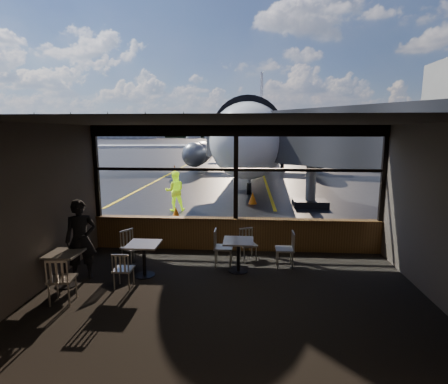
# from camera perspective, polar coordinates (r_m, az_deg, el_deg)

# --- Properties ---
(ground_plane) EXTENTS (520.00, 520.00, 0.00)m
(ground_plane) POSITION_cam_1_polar(r_m,az_deg,el_deg) (129.58, 3.93, 8.26)
(ground_plane) COLOR black
(ground_plane) RESTS_ON ground
(carpet_floor) EXTENTS (8.00, 6.00, 0.01)m
(carpet_floor) POSITION_cam_1_polar(r_m,az_deg,el_deg) (7.33, 0.96, -17.04)
(carpet_floor) COLOR black
(carpet_floor) RESTS_ON ground
(ceiling) EXTENTS (8.00, 6.00, 0.04)m
(ceiling) POSITION_cam_1_polar(r_m,az_deg,el_deg) (6.55, 1.05, 11.37)
(ceiling) COLOR #38332D
(ceiling) RESTS_ON ground
(wall_left) EXTENTS (0.04, 6.00, 3.50)m
(wall_left) POSITION_cam_1_polar(r_m,az_deg,el_deg) (8.00, -28.98, -2.77)
(wall_left) COLOR #484039
(wall_left) RESTS_ON ground
(wall_right) EXTENTS (0.04, 6.00, 3.50)m
(wall_right) POSITION_cam_1_polar(r_m,az_deg,el_deg) (7.65, 32.54, -3.61)
(wall_right) COLOR #484039
(wall_right) RESTS_ON ground
(wall_back) EXTENTS (8.00, 0.04, 3.50)m
(wall_back) POSITION_cam_1_polar(r_m,az_deg,el_deg) (3.88, -1.43, -14.03)
(wall_back) COLOR #484039
(wall_back) RESTS_ON ground
(window_sill) EXTENTS (8.00, 0.28, 0.90)m
(window_sill) POSITION_cam_1_polar(r_m,az_deg,el_deg) (9.96, 1.90, -6.97)
(window_sill) COLOR #4E3217
(window_sill) RESTS_ON ground
(window_header) EXTENTS (8.00, 0.18, 0.30)m
(window_header) POSITION_cam_1_polar(r_m,az_deg,el_deg) (9.54, 2.00, 9.95)
(window_header) COLOR black
(window_header) RESTS_ON ground
(mullion_left) EXTENTS (0.12, 0.12, 2.60)m
(mullion_left) POSITION_cam_1_polar(r_m,az_deg,el_deg) (10.52, -20.11, 3.07)
(mullion_left) COLOR black
(mullion_left) RESTS_ON ground
(mullion_centre) EXTENTS (0.12, 0.12, 2.60)m
(mullion_centre) POSITION_cam_1_polar(r_m,az_deg,el_deg) (9.61, 1.96, 3.08)
(mullion_centre) COLOR black
(mullion_centre) RESTS_ON ground
(mullion_right) EXTENTS (0.12, 0.12, 2.60)m
(mullion_right) POSITION_cam_1_polar(r_m,az_deg,el_deg) (10.26, 24.63, 2.62)
(mullion_right) COLOR black
(mullion_right) RESTS_ON ground
(window_transom) EXTENTS (8.00, 0.10, 0.08)m
(window_transom) POSITION_cam_1_polar(r_m,az_deg,el_deg) (9.60, 1.97, 3.67)
(window_transom) COLOR black
(window_transom) RESTS_ON ground
(airliner) EXTENTS (30.90, 36.37, 10.64)m
(airliner) POSITION_cam_1_polar(r_m,az_deg,el_deg) (30.39, 5.49, 13.49)
(airliner) COLOR white
(airliner) RESTS_ON ground_plane
(jet_bridge) EXTENTS (9.04, 11.05, 4.82)m
(jet_bridge) POSITION_cam_1_polar(r_m,az_deg,el_deg) (15.41, 16.32, 6.00)
(jet_bridge) COLOR #272729
(jet_bridge) RESTS_ON ground_plane
(cafe_table_near) EXTENTS (0.71, 0.71, 0.78)m
(cafe_table_near) POSITION_cam_1_polar(r_m,az_deg,el_deg) (8.50, 2.35, -10.39)
(cafe_table_near) COLOR #9A948D
(cafe_table_near) RESTS_ON carpet_floor
(cafe_table_mid) EXTENTS (0.72, 0.72, 0.79)m
(cafe_table_mid) POSITION_cam_1_polar(r_m,az_deg,el_deg) (8.45, -12.90, -10.74)
(cafe_table_mid) COLOR gray
(cafe_table_mid) RESTS_ON carpet_floor
(cafe_table_left) EXTENTS (0.69, 0.69, 0.75)m
(cafe_table_left) POSITION_cam_1_polar(r_m,az_deg,el_deg) (8.49, -24.48, -11.42)
(cafe_table_left) COLOR #ABA59D
(cafe_table_left) RESTS_ON carpet_floor
(chair_near_e) EXTENTS (0.51, 0.51, 0.92)m
(chair_near_e) POSITION_cam_1_polar(r_m,az_deg,el_deg) (8.84, 9.87, -9.23)
(chair_near_e) COLOR #A9A398
(chair_near_e) RESTS_ON carpet_floor
(chair_near_w) EXTENTS (0.52, 0.52, 0.95)m
(chair_near_w) POSITION_cam_1_polar(r_m,az_deg,el_deg) (8.79, -0.10, -9.11)
(chair_near_w) COLOR #B1ACA0
(chair_near_w) RESTS_ON carpet_floor
(chair_near_n) EXTENTS (0.59, 0.59, 0.84)m
(chair_near_n) POSITION_cam_1_polar(r_m,az_deg,el_deg) (9.19, 3.95, -8.63)
(chair_near_n) COLOR #BBB7A9
(chair_near_n) RESTS_ON carpet_floor
(chair_mid_s) EXTENTS (0.46, 0.46, 0.83)m
(chair_mid_s) POSITION_cam_1_polar(r_m,az_deg,el_deg) (7.94, -16.07, -12.08)
(chair_mid_s) COLOR #ACA79B
(chair_mid_s) RESTS_ON carpet_floor
(chair_mid_w) EXTENTS (0.68, 0.68, 0.91)m
(chair_mid_w) POSITION_cam_1_polar(r_m,az_deg,el_deg) (9.13, -14.76, -8.85)
(chair_mid_w) COLOR #B5B0A4
(chair_mid_w) RESTS_ON carpet_floor
(chair_left_s) EXTENTS (0.58, 0.58, 0.96)m
(chair_left_s) POSITION_cam_1_polar(r_m,az_deg,el_deg) (7.70, -24.92, -12.82)
(chair_left_s) COLOR #B2ACA1
(chair_left_s) RESTS_ON carpet_floor
(passenger) EXTENTS (0.79, 0.68, 1.84)m
(passenger) POSITION_cam_1_polar(r_m,az_deg,el_deg) (8.57, -22.33, -7.24)
(passenger) COLOR black
(passenger) RESTS_ON carpet_floor
(ground_crew) EXTENTS (0.96, 0.83, 1.69)m
(ground_crew) POSITION_cam_1_polar(r_m,az_deg,el_deg) (15.00, -8.02, 0.17)
(ground_crew) COLOR #BFF219
(ground_crew) RESTS_ON ground_plane
(cone_nose) EXTENTS (0.40, 0.40, 0.56)m
(cone_nose) POSITION_cam_1_polar(r_m,az_deg,el_deg) (16.36, 4.70, -0.98)
(cone_nose) COLOR orange
(cone_nose) RESTS_ON ground_plane
(cone_wing) EXTENTS (0.33, 0.33, 0.46)m
(cone_wing) POSITION_cam_1_polar(r_m,az_deg,el_deg) (31.01, -8.09, 3.95)
(cone_wing) COLOR orange
(cone_wing) RESTS_ON ground_plane
(hangar_left) EXTENTS (45.00, 18.00, 11.00)m
(hangar_left) POSITION_cam_1_polar(r_m,az_deg,el_deg) (202.18, -16.58, 9.97)
(hangar_left) COLOR silver
(hangar_left) RESTS_ON ground_plane
(hangar_mid) EXTENTS (38.00, 15.00, 10.00)m
(hangar_mid) POSITION_cam_1_polar(r_m,az_deg,el_deg) (194.54, 4.00, 10.23)
(hangar_mid) COLOR silver
(hangar_mid) RESTS_ON ground_plane
(hangar_right) EXTENTS (50.00, 20.00, 12.00)m
(hangar_right) POSITION_cam_1_polar(r_m,az_deg,el_deg) (196.81, 22.02, 9.84)
(hangar_right) COLOR silver
(hangar_right) RESTS_ON ground_plane
(fuel_tank_a) EXTENTS (8.00, 8.00, 6.00)m
(fuel_tank_a) POSITION_cam_1_polar(r_m,az_deg,el_deg) (193.92, -5.03, 9.62)
(fuel_tank_a) COLOR silver
(fuel_tank_a) RESTS_ON ground_plane
(fuel_tank_b) EXTENTS (8.00, 8.00, 6.00)m
(fuel_tank_b) POSITION_cam_1_polar(r_m,az_deg,el_deg) (192.61, -2.05, 9.65)
(fuel_tank_b) COLOR silver
(fuel_tank_b) RESTS_ON ground_plane
(fuel_tank_c) EXTENTS (8.00, 8.00, 6.00)m
(fuel_tank_c) POSITION_cam_1_polar(r_m,az_deg,el_deg) (191.82, 0.96, 9.66)
(fuel_tank_c) COLOR silver
(fuel_tank_c) RESTS_ON ground_plane
(treeline) EXTENTS (360.00, 3.00, 12.00)m
(treeline) POSITION_cam_1_polar(r_m,az_deg,el_deg) (219.55, 4.02, 10.43)
(treeline) COLOR black
(treeline) RESTS_ON ground_plane
(cone_extra) EXTENTS (0.33, 0.33, 0.46)m
(cone_extra) POSITION_cam_1_polar(r_m,az_deg,el_deg) (13.69, -7.86, -3.36)
(cone_extra) COLOR orange
(cone_extra) RESTS_ON ground_plane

